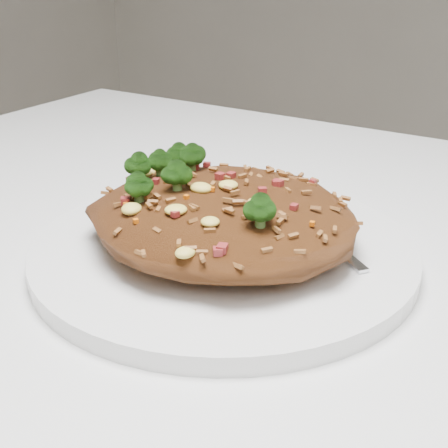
{
  "coord_description": "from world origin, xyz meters",
  "views": [
    {
      "loc": [
        0.12,
        -0.37,
        0.97
      ],
      "look_at": [
        -0.1,
        -0.01,
        0.78
      ],
      "focal_mm": 50.0,
      "sensor_mm": 36.0,
      "label": 1
    }
  ],
  "objects_px": {
    "plate": "(224,250)",
    "fried_rice": "(222,206)",
    "dining_table": "(346,391)",
    "fork": "(313,230)"
  },
  "relations": [
    {
      "from": "plate",
      "to": "fried_rice",
      "type": "relative_size",
      "value": 1.42
    },
    {
      "from": "plate",
      "to": "fried_rice",
      "type": "bearing_deg",
      "value": -179.1
    },
    {
      "from": "dining_table",
      "to": "fried_rice",
      "type": "xyz_separation_m",
      "value": [
        -0.1,
        -0.01,
        0.13
      ]
    },
    {
      "from": "plate",
      "to": "fried_rice",
      "type": "distance_m",
      "value": 0.04
    },
    {
      "from": "dining_table",
      "to": "fried_rice",
      "type": "height_order",
      "value": "fried_rice"
    },
    {
      "from": "dining_table",
      "to": "fork",
      "type": "distance_m",
      "value": 0.13
    },
    {
      "from": "fried_rice",
      "to": "fork",
      "type": "relative_size",
      "value": 1.48
    },
    {
      "from": "dining_table",
      "to": "fork",
      "type": "relative_size",
      "value": 8.69
    },
    {
      "from": "fork",
      "to": "fried_rice",
      "type": "bearing_deg",
      "value": -96.69
    },
    {
      "from": "plate",
      "to": "fried_rice",
      "type": "xyz_separation_m",
      "value": [
        -0.0,
        -0.0,
        0.04
      ]
    }
  ]
}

